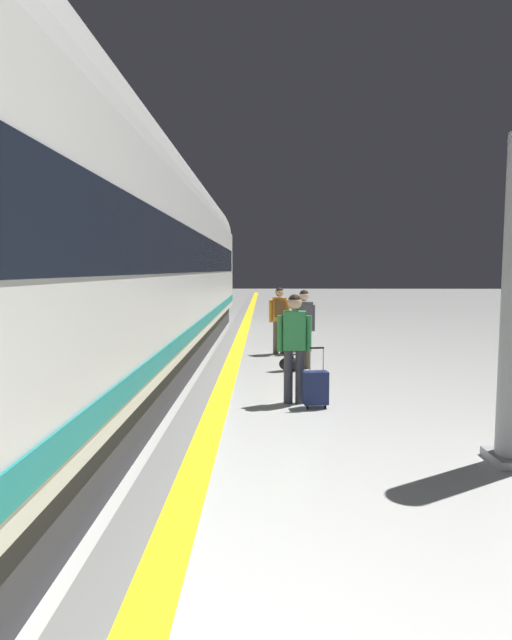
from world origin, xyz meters
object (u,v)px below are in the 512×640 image
Objects in this scene: passenger_near at (304,323)px; duffel_bag_near at (289,364)px; passenger_far at (279,315)px; suitcase_mid at (315,388)px; passenger_mid at (294,340)px; high_speed_train at (93,248)px; suitcase_far at (292,341)px.

passenger_near reaches higher than duffel_bag_near.
duffel_bag_near is at bearing -86.35° from passenger_far.
passenger_far reaches higher than suitcase_mid.
suitcase_mid is at bearing -85.54° from passenger_far.
high_speed_train is at bearing 175.64° from passenger_mid.
suitcase_mid is 5.36m from passenger_far.
suitcase_far is (0.32, -0.10, -0.66)m from passenger_far.
duffel_bag_near is 3.00m from suitcase_mid.
passenger_far is (3.18, 4.77, -1.49)m from high_speed_train.
passenger_mid is 1.70× the size of suitcase_far.
high_speed_train is 16.66× the size of passenger_near.
passenger_near is 1.66× the size of suitcase_far.
passenger_mid is (-0.05, -2.71, 0.87)m from duffel_bag_near.
passenger_far is at bearing 93.65° from duffel_bag_near.
high_speed_train reaches higher than duffel_bag_near.
passenger_far is at bearing 94.46° from suitcase_mid.
passenger_far reaches higher than duffel_bag_near.
passenger_mid is 0.82m from suitcase_mid.
passenger_near is 0.98× the size of passenger_mid.
passenger_near is at bearing 36.72° from high_speed_train.
suitcase_mid is at bearing -90.96° from passenger_near.
passenger_near is at bearing 39.29° from duffel_bag_near.
passenger_far is 0.74m from suitcase_far.
passenger_near is at bearing -85.62° from suitcase_far.
passenger_mid is at bearing -92.62° from suitcase_far.
passenger_near reaches higher than passenger_far.
suitcase_far is at bearing 85.59° from duffel_bag_near.
passenger_mid reaches higher than passenger_far.
passenger_mid is 1.04× the size of passenger_far.
passenger_mid reaches higher than suitcase_far.
passenger_far is 1.64× the size of suitcase_far.
passenger_near reaches higher than suitcase_mid.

